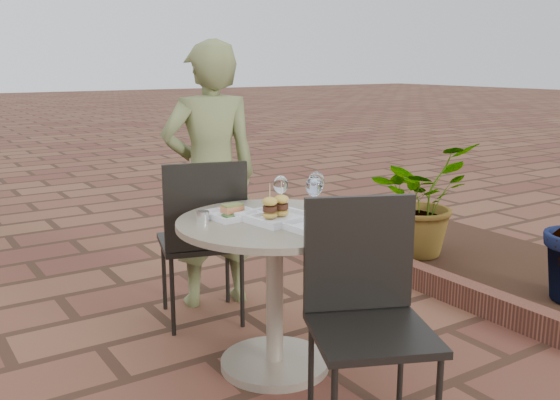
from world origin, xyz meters
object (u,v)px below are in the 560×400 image
chair_far (203,229)px  diner (211,176)px  chair_near (366,299)px  cafe_table (275,271)px  plate_salmon (232,213)px  plate_sliders (276,213)px  plate_tuna (314,225)px

chair_far → diner: bearing=-108.8°
chair_near → diner: size_ratio=0.59×
cafe_table → plate_salmon: (-0.13, 0.16, 0.26)m
cafe_table → chair_far: size_ratio=0.97×
chair_near → plate_sliders: chair_near is taller
cafe_table → plate_tuna: 0.35m
chair_far → chair_near: (0.07, -1.26, 0.00)m
chair_near → plate_tuna: bearing=107.0°
chair_far → plate_sliders: chair_far is taller
cafe_table → chair_far: 0.64m
chair_far → plate_salmon: chair_far is taller
plate_sliders → diner: bearing=81.5°
plate_salmon → diner: bearing=70.2°
cafe_table → chair_near: size_ratio=0.97×
chair_near → plate_sliders: size_ratio=2.98×
plate_salmon → plate_sliders: size_ratio=0.75×
cafe_table → chair_far: chair_far is taller
diner → plate_tuna: 1.13m
chair_near → plate_sliders: bearing=115.0°
plate_tuna → chair_near: bearing=-96.9°
chair_far → chair_near: same height
cafe_table → plate_sliders: bearing=-64.1°
cafe_table → chair_near: 0.63m
chair_near → plate_tuna: (0.05, 0.40, 0.19)m
diner → plate_sliders: (-0.14, -0.92, -0.02)m
cafe_table → diner: diner is taller
cafe_table → plate_tuna: (0.06, -0.22, 0.26)m
plate_tuna → diner: bearing=86.1°
cafe_table → diner: bearing=81.3°
chair_far → diner: 0.41m
diner → plate_tuna: bearing=99.5°
diner → chair_far: bearing=68.4°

